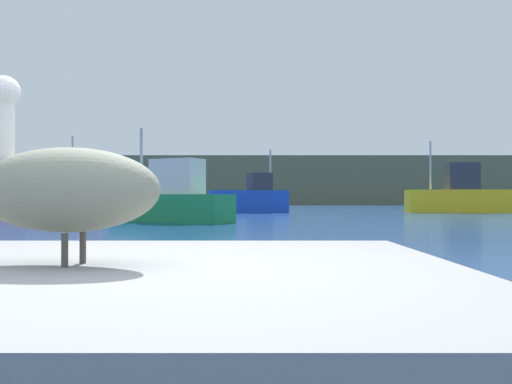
# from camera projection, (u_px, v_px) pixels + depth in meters

# --- Properties ---
(hillside_backdrop) EXTENTS (140.00, 14.41, 6.50)m
(hillside_backdrop) POSITION_uv_depth(u_px,v_px,m) (250.00, 181.00, 83.18)
(hillside_backdrop) COLOR #5B664C
(hillside_backdrop) RESTS_ON ground
(pier_dock) EXTENTS (3.59, 2.97, 0.65)m
(pier_dock) POSITION_uv_depth(u_px,v_px,m) (62.00, 337.00, 2.62)
(pier_dock) COLOR gray
(pier_dock) RESTS_ON ground
(pelican) EXTENTS (1.21, 0.63, 0.87)m
(pelican) POSITION_uv_depth(u_px,v_px,m) (60.00, 186.00, 2.63)
(pelican) COLOR gray
(pelican) RESTS_ON pier_dock
(fishing_boat_yellow) EXTENTS (7.62, 2.89, 4.60)m
(fishing_boat_yellow) POSITION_uv_depth(u_px,v_px,m) (463.00, 196.00, 37.38)
(fishing_boat_yellow) COLOR yellow
(fishing_boat_yellow) RESTS_ON ground
(fishing_boat_red) EXTENTS (8.27, 3.87, 4.83)m
(fishing_boat_red) POSITION_uv_depth(u_px,v_px,m) (37.00, 195.00, 36.14)
(fishing_boat_red) COLOR red
(fishing_boat_red) RESTS_ON ground
(fishing_boat_blue) EXTENTS (5.13, 3.07, 4.06)m
(fishing_boat_blue) POSITION_uv_depth(u_px,v_px,m) (248.00, 198.00, 36.90)
(fishing_boat_blue) COLOR blue
(fishing_boat_blue) RESTS_ON ground
(fishing_boat_green) EXTENTS (5.07, 3.68, 3.73)m
(fishing_boat_green) POSITION_uv_depth(u_px,v_px,m) (171.00, 200.00, 22.46)
(fishing_boat_green) COLOR #1E8C4C
(fishing_boat_green) RESTS_ON ground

